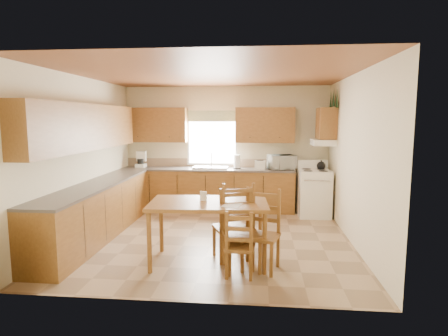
# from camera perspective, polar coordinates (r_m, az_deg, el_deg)

# --- Properties ---
(floor) EXTENTS (4.50, 4.50, 0.00)m
(floor) POSITION_cam_1_polar(r_m,az_deg,el_deg) (6.42, -1.62, -10.57)
(floor) COLOR #9B7E5B
(floor) RESTS_ON ground
(ceiling) EXTENTS (4.50, 4.50, 0.00)m
(ceiling) POSITION_cam_1_polar(r_m,az_deg,el_deg) (6.14, -1.71, 14.14)
(ceiling) COLOR brown
(ceiling) RESTS_ON floor
(wall_left) EXTENTS (4.50, 4.50, 0.00)m
(wall_left) POSITION_cam_1_polar(r_m,az_deg,el_deg) (6.79, -20.87, 1.60)
(wall_left) COLOR beige
(wall_left) RESTS_ON floor
(wall_right) EXTENTS (4.50, 4.50, 0.00)m
(wall_right) POSITION_cam_1_polar(r_m,az_deg,el_deg) (6.26, 19.22, 1.22)
(wall_right) COLOR beige
(wall_right) RESTS_ON floor
(wall_back) EXTENTS (4.50, 4.50, 0.00)m
(wall_back) POSITION_cam_1_polar(r_m,az_deg,el_deg) (8.36, 0.25, 3.12)
(wall_back) COLOR beige
(wall_back) RESTS_ON floor
(wall_front) EXTENTS (4.50, 4.50, 0.00)m
(wall_front) POSITION_cam_1_polar(r_m,az_deg,el_deg) (3.93, -5.74, -1.93)
(wall_front) COLOR beige
(wall_front) RESTS_ON floor
(lower_cab_back) EXTENTS (3.75, 0.60, 0.88)m
(lower_cab_back) POSITION_cam_1_polar(r_m,az_deg,el_deg) (8.23, -2.55, -3.36)
(lower_cab_back) COLOR brown
(lower_cab_back) RESTS_ON floor
(lower_cab_left) EXTENTS (0.60, 3.60, 0.88)m
(lower_cab_left) POSITION_cam_1_polar(r_m,az_deg,el_deg) (6.68, -18.75, -6.33)
(lower_cab_left) COLOR brown
(lower_cab_left) RESTS_ON floor
(counter_back) EXTENTS (3.75, 0.63, 0.04)m
(counter_back) POSITION_cam_1_polar(r_m,az_deg,el_deg) (8.15, -2.56, -0.18)
(counter_back) COLOR #534B45
(counter_back) RESTS_ON lower_cab_back
(counter_left) EXTENTS (0.63, 3.60, 0.04)m
(counter_left) POSITION_cam_1_polar(r_m,az_deg,el_deg) (6.58, -18.92, -2.44)
(counter_left) COLOR #534B45
(counter_left) RESTS_ON lower_cab_left
(backsplash) EXTENTS (3.75, 0.01, 0.18)m
(backsplash) POSITION_cam_1_polar(r_m,az_deg,el_deg) (8.43, -2.29, 0.82)
(backsplash) COLOR #93795C
(backsplash) RESTS_ON counter_back
(upper_cab_back_left) EXTENTS (1.41, 0.33, 0.75)m
(upper_cab_back_left) POSITION_cam_1_polar(r_m,az_deg,el_deg) (8.46, -10.41, 6.47)
(upper_cab_back_left) COLOR brown
(upper_cab_back_left) RESTS_ON wall_back
(upper_cab_back_right) EXTENTS (1.25, 0.33, 0.75)m
(upper_cab_back_right) POSITION_cam_1_polar(r_m,az_deg,el_deg) (8.14, 6.25, 6.51)
(upper_cab_back_right) COLOR brown
(upper_cab_back_right) RESTS_ON wall_back
(upper_cab_left) EXTENTS (0.33, 3.60, 0.75)m
(upper_cab_left) POSITION_cam_1_polar(r_m,az_deg,el_deg) (6.55, -20.36, 5.85)
(upper_cab_left) COLOR brown
(upper_cab_left) RESTS_ON wall_left
(upper_cab_stove) EXTENTS (0.33, 0.62, 0.62)m
(upper_cab_stove) POSITION_cam_1_polar(r_m,az_deg,el_deg) (7.81, 15.31, 6.58)
(upper_cab_stove) COLOR brown
(upper_cab_stove) RESTS_ON wall_right
(range_hood) EXTENTS (0.44, 0.62, 0.12)m
(range_hood) POSITION_cam_1_polar(r_m,az_deg,el_deg) (7.82, 14.86, 3.81)
(range_hood) COLOR white
(range_hood) RESTS_ON wall_right
(window_frame) EXTENTS (1.13, 0.02, 1.18)m
(window_frame) POSITION_cam_1_polar(r_m,az_deg,el_deg) (8.35, -1.82, 4.48)
(window_frame) COLOR white
(window_frame) RESTS_ON wall_back
(window_pane) EXTENTS (1.05, 0.01, 1.10)m
(window_pane) POSITION_cam_1_polar(r_m,az_deg,el_deg) (8.35, -1.82, 4.48)
(window_pane) COLOR white
(window_pane) RESTS_ON wall_back
(window_valance) EXTENTS (1.19, 0.01, 0.24)m
(window_valance) POSITION_cam_1_polar(r_m,az_deg,el_deg) (8.31, -1.86, 7.92)
(window_valance) COLOR #51713E
(window_valance) RESTS_ON wall_back
(sink_basin) EXTENTS (0.75, 0.45, 0.04)m
(sink_basin) POSITION_cam_1_polar(r_m,az_deg,el_deg) (8.14, -2.04, 0.09)
(sink_basin) COLOR silver
(sink_basin) RESTS_ON counter_back
(pine_decal_a) EXTENTS (0.22, 0.22, 0.36)m
(pine_decal_a) POSITION_cam_1_polar(r_m,az_deg,el_deg) (7.53, 16.85, 10.15)
(pine_decal_a) COLOR #15351A
(pine_decal_a) RESTS_ON wall_right
(pine_decal_b) EXTENTS (0.22, 0.22, 0.36)m
(pine_decal_b) POSITION_cam_1_polar(r_m,az_deg,el_deg) (7.85, 16.40, 10.35)
(pine_decal_b) COLOR #15351A
(pine_decal_b) RESTS_ON wall_right
(pine_decal_c) EXTENTS (0.22, 0.22, 0.36)m
(pine_decal_c) POSITION_cam_1_polar(r_m,az_deg,el_deg) (8.16, 15.96, 9.96)
(pine_decal_c) COLOR #15351A
(pine_decal_c) RESTS_ON wall_right
(stove) EXTENTS (0.65, 0.67, 0.94)m
(stove) POSITION_cam_1_polar(r_m,az_deg,el_deg) (7.90, 13.53, -3.81)
(stove) COLOR white
(stove) RESTS_ON floor
(coffeemaker) EXTENTS (0.19, 0.22, 0.32)m
(coffeemaker) POSITION_cam_1_polar(r_m,az_deg,el_deg) (8.50, -12.57, 1.17)
(coffeemaker) COLOR white
(coffeemaker) RESTS_ON counter_back
(paper_towel) EXTENTS (0.13, 0.13, 0.30)m
(paper_towel) POSITION_cam_1_polar(r_m,az_deg,el_deg) (8.06, 1.98, 0.95)
(paper_towel) COLOR white
(paper_towel) RESTS_ON counter_back
(toaster) EXTENTS (0.23, 0.15, 0.18)m
(toaster) POSITION_cam_1_polar(r_m,az_deg,el_deg) (8.01, 5.51, 0.46)
(toaster) COLOR white
(toaster) RESTS_ON counter_back
(microwave) EXTENTS (0.60, 0.52, 0.31)m
(microwave) POSITION_cam_1_polar(r_m,az_deg,el_deg) (8.07, 8.78, 0.89)
(microwave) COLOR white
(microwave) RESTS_ON counter_back
(dining_table) EXTENTS (1.66, 1.03, 0.86)m
(dining_table) POSITION_cam_1_polar(r_m,az_deg,el_deg) (5.27, -2.33, -9.72)
(dining_table) COLOR brown
(dining_table) RESTS_ON floor
(chair_near_left) EXTENTS (0.38, 0.37, 0.86)m
(chair_near_left) POSITION_cam_1_polar(r_m,az_deg,el_deg) (4.84, 2.49, -11.33)
(chair_near_left) COLOR brown
(chair_near_left) RESTS_ON floor
(chair_near_right) EXTENTS (0.57, 0.56, 1.05)m
(chair_near_right) POSITION_cam_1_polar(r_m,az_deg,el_deg) (5.37, 0.99, -8.35)
(chair_near_right) COLOR brown
(chair_near_right) RESTS_ON floor
(chair_far_left) EXTENTS (0.57, 0.55, 1.12)m
(chair_far_left) POSITION_cam_1_polar(r_m,az_deg,el_deg) (4.98, 2.67, -9.22)
(chair_far_left) COLOR brown
(chair_far_left) RESTS_ON floor
(chair_far_right) EXTENTS (0.55, 0.53, 1.06)m
(chair_far_right) POSITION_cam_1_polar(r_m,az_deg,el_deg) (5.00, 5.65, -9.53)
(chair_far_right) COLOR brown
(chair_far_right) RESTS_ON floor
(table_paper) EXTENTS (0.29, 0.34, 0.00)m
(table_paper) POSITION_cam_1_polar(r_m,az_deg,el_deg) (4.97, 1.24, -5.64)
(table_paper) COLOR white
(table_paper) RESTS_ON dining_table
(table_card) EXTENTS (0.10, 0.06, 0.13)m
(table_card) POSITION_cam_1_polar(r_m,az_deg,el_deg) (5.21, -3.16, -4.29)
(table_card) COLOR white
(table_card) RESTS_ON dining_table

